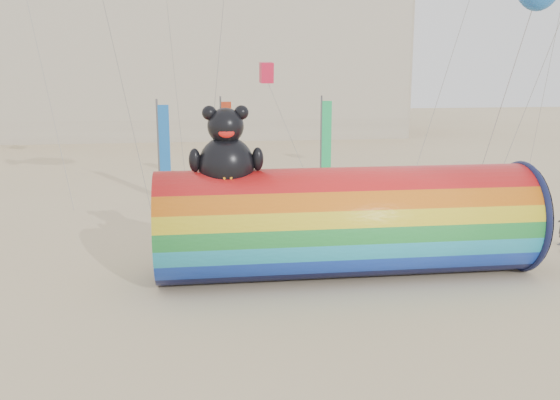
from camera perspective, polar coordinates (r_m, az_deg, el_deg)
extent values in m
plane|color=#CCB58C|center=(20.25, -0.84, -7.59)|extent=(160.00, 160.00, 0.00)
cube|color=#B7AD99|center=(65.72, -16.77, 14.46)|extent=(60.00, 15.00, 20.00)
cube|color=#28303D|center=(58.29, -17.97, 15.23)|extent=(59.50, 0.12, 17.00)
cylinder|color=red|center=(20.66, 6.12, -2.01)|extent=(12.40, 3.62, 3.62)
torus|color=#0F1438|center=(22.87, 21.08, -1.38)|extent=(0.25, 3.79, 3.79)
cylinder|color=black|center=(22.94, 21.40, -1.37)|extent=(0.06, 3.58, 3.58)
ellipsoid|color=black|center=(19.70, -4.93, 3.15)|extent=(1.77, 1.58, 1.86)
ellipsoid|color=#F1A519|center=(19.16, -4.84, 2.58)|extent=(0.91, 0.40, 0.80)
sphere|color=black|center=(19.55, -5.00, 6.74)|extent=(1.14, 1.14, 1.14)
sphere|color=black|center=(19.50, -6.49, 7.92)|extent=(0.45, 0.45, 0.45)
sphere|color=black|center=(19.54, -3.55, 7.98)|extent=(0.45, 0.45, 0.45)
ellipsoid|color=red|center=(19.10, -4.92, 6.15)|extent=(0.50, 0.18, 0.32)
ellipsoid|color=black|center=(19.55, -7.81, 3.63)|extent=(0.37, 0.37, 0.74)
ellipsoid|color=black|center=(19.64, -2.06, 3.77)|extent=(0.37, 0.37, 0.74)
cylinder|color=#59595E|center=(32.75, -11.05, 4.51)|extent=(0.10, 0.10, 5.20)
cube|color=blue|center=(32.73, -10.51, 4.62)|extent=(0.56, 0.06, 4.50)
cylinder|color=#59595E|center=(35.05, -5.40, 5.18)|extent=(0.10, 0.10, 5.20)
cube|color=#F04521|center=(35.06, -4.89, 5.27)|extent=(0.56, 0.06, 4.50)
cylinder|color=#59595E|center=(35.73, 3.77, 5.34)|extent=(0.10, 0.10, 5.20)
cube|color=#1BB45E|center=(35.79, 4.26, 5.43)|extent=(0.56, 0.06, 4.50)
cube|color=red|center=(31.59, -1.24, 11.56)|extent=(0.62, 0.62, 0.99)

